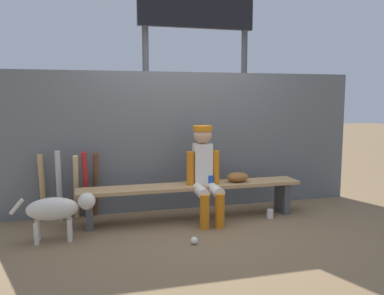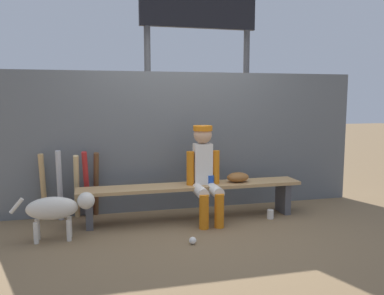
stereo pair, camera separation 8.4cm
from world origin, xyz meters
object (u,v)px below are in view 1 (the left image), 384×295
(scoreboard, at_px, (201,35))
(dog, at_px, (58,209))
(baseball, at_px, (194,241))
(cup_on_bench, at_px, (211,180))
(bat_wood_natural, at_px, (76,187))
(bat_wood_tan, at_px, (42,187))
(dugout_bench, at_px, (192,192))
(bat_wood_dark, at_px, (96,185))
(baseball_glove, at_px, (238,177))
(bat_aluminum_red, at_px, (86,185))
(bat_aluminum_silver, at_px, (59,186))
(cup_on_ground, at_px, (270,214))
(player_seated, at_px, (205,170))

(scoreboard, xyz_separation_m, dog, (-2.11, -1.99, -2.12))
(baseball, bearing_deg, cup_on_bench, 61.37)
(bat_wood_natural, relative_size, bat_wood_tan, 1.00)
(dugout_bench, xyz_separation_m, bat_wood_dark, (-1.12, 0.40, 0.07))
(dugout_bench, height_order, bat_wood_natural, bat_wood_natural)
(baseball_glove, bearing_deg, dog, -170.64)
(dugout_bench, xyz_separation_m, bat_wood_tan, (-1.74, 0.41, 0.06))
(baseball_glove, xyz_separation_m, dog, (-2.11, -0.35, -0.16))
(baseball_glove, height_order, bat_aluminum_red, bat_aluminum_red)
(bat_wood_natural, distance_m, baseball, 1.67)
(bat_wood_dark, height_order, bat_aluminum_silver, bat_aluminum_silver)
(bat_wood_tan, distance_m, cup_on_ground, 2.77)
(bat_wood_dark, height_order, bat_aluminum_red, bat_aluminum_red)
(cup_on_ground, distance_m, scoreboard, 3.06)
(player_seated, relative_size, bat_wood_tan, 1.40)
(bat_aluminum_silver, height_order, baseball, bat_aluminum_silver)
(player_seated, relative_size, cup_on_ground, 10.39)
(dugout_bench, relative_size, scoreboard, 0.77)
(bat_aluminum_red, bearing_deg, bat_wood_tan, 171.82)
(bat_wood_natural, bearing_deg, player_seated, -16.87)
(cup_on_bench, bearing_deg, bat_aluminum_silver, 168.06)
(cup_on_ground, distance_m, cup_on_bench, 0.85)
(bat_wood_dark, distance_m, baseball, 1.57)
(dugout_bench, relative_size, bat_aluminum_red, 3.22)
(bat_aluminum_red, xyz_separation_m, bat_wood_tan, (-0.51, 0.07, -0.01))
(bat_wood_dark, relative_size, bat_aluminum_red, 0.97)
(cup_on_ground, height_order, scoreboard, scoreboard)
(dugout_bench, bearing_deg, cup_on_ground, -12.95)
(bat_wood_dark, xyz_separation_m, cup_on_bench, (1.34, -0.44, 0.08))
(baseball, distance_m, cup_on_ground, 1.28)
(bat_wood_dark, distance_m, cup_on_ground, 2.18)
(dugout_bench, height_order, cup_on_bench, cup_on_bench)
(cup_on_ground, bearing_deg, bat_wood_natural, 166.31)
(scoreboard, bearing_deg, player_seated, -104.60)
(bat_aluminum_red, bearing_deg, baseball_glove, -10.61)
(baseball, bearing_deg, bat_wood_dark, 127.28)
(dugout_bench, bearing_deg, bat_wood_tan, 166.62)
(bat_wood_tan, distance_m, scoreboard, 3.34)
(bat_wood_dark, bearing_deg, dugout_bench, -19.52)
(cup_on_bench, bearing_deg, player_seated, -144.62)
(bat_aluminum_red, distance_m, cup_on_ground, 2.27)
(bat_aluminum_silver, bearing_deg, dugout_bench, -11.93)
(baseball_glove, relative_size, cup_on_ground, 2.55)
(bat_wood_dark, distance_m, bat_wood_natural, 0.24)
(player_seated, xyz_separation_m, dog, (-1.65, -0.24, -0.28))
(bat_aluminum_red, relative_size, bat_wood_natural, 1.04)
(bat_wood_dark, height_order, scoreboard, scoreboard)
(bat_wood_dark, distance_m, bat_aluminum_silver, 0.43)
(baseball_glove, distance_m, bat_aluminum_silver, 2.16)
(bat_aluminum_silver, height_order, dog, bat_aluminum_silver)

